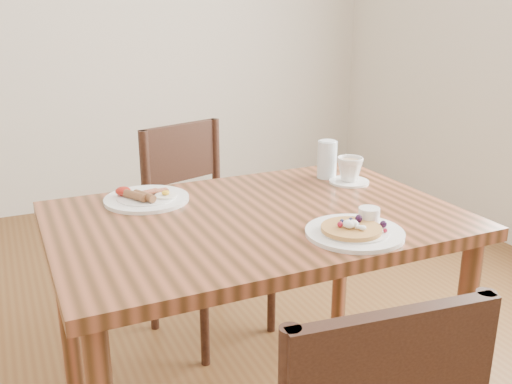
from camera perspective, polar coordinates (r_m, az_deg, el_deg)
dining_table at (r=1.75m, az=0.00°, el=-5.27°), size 1.20×0.80×0.75m
chair_far at (r=2.39m, az=-5.41°, el=-2.85°), size 0.53×0.53×0.88m
pancake_plate at (r=1.58m, az=9.92°, el=-3.71°), size 0.27×0.27×0.06m
breakfast_plate at (r=1.85m, az=-11.01°, el=-0.57°), size 0.27×0.27×0.04m
teacup_saucer at (r=2.03m, az=9.35°, el=2.08°), size 0.14×0.14×0.09m
water_glass at (r=2.08m, az=7.12°, el=3.24°), size 0.07×0.07×0.13m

